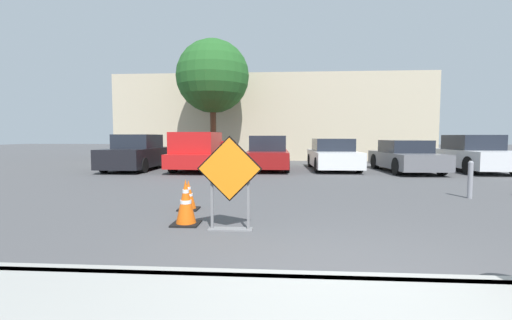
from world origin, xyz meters
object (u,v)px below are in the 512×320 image
object	(u,v)px
pickup_truck	(202,153)
parked_car_fourth	(405,157)
traffic_cone_nearest	(186,202)
parked_car_third	(333,155)
traffic_cone_second	(189,195)
parked_car_nearest	(137,154)
bollard_nearest	(470,178)
road_closed_sign	(230,178)
parked_car_second	(268,154)
parked_car_fifth	(473,155)

from	to	relation	value
pickup_truck	parked_car_fourth	size ratio (longest dim) A/B	1.23
traffic_cone_nearest	parked_car_third	bearing A→B (deg)	68.15
traffic_cone_second	parked_car_nearest	world-z (taller)	parked_car_nearest
traffic_cone_second	pickup_truck	bearing A→B (deg)	101.07
pickup_truck	bollard_nearest	distance (m)	10.07
road_closed_sign	parked_car_second	world-z (taller)	parked_car_second
pickup_truck	parked_car_fifth	world-z (taller)	pickup_truck
parked_car_third	parked_car_fourth	world-z (taller)	parked_car_third
road_closed_sign	parked_car_third	world-z (taller)	road_closed_sign
traffic_cone_second	bollard_nearest	world-z (taller)	bollard_nearest
parked_car_second	parked_car_fifth	world-z (taller)	parked_car_fifth
pickup_truck	parked_car_fifth	bearing A→B (deg)	-177.11
parked_car_fifth	bollard_nearest	distance (m)	7.37
traffic_cone_second	parked_car_fifth	bearing A→B (deg)	39.64
pickup_truck	parked_car_nearest	bearing A→B (deg)	3.36
traffic_cone_nearest	traffic_cone_second	size ratio (longest dim) A/B	1.29
traffic_cone_nearest	parked_car_nearest	distance (m)	10.17
road_closed_sign	parked_car_fifth	world-z (taller)	parked_car_fifth
traffic_cone_nearest	parked_car_fifth	xyz separation A→B (m)	(9.58, 9.28, 0.33)
parked_car_fifth	parked_car_nearest	bearing A→B (deg)	0.18
parked_car_fourth	bollard_nearest	size ratio (longest dim) A/B	4.76
bollard_nearest	road_closed_sign	bearing A→B (deg)	-149.20
parked_car_third	parked_car_fourth	xyz separation A→B (m)	(2.85, -0.74, -0.02)
road_closed_sign	parked_car_third	distance (m)	10.47
parked_car_nearest	traffic_cone_nearest	bearing A→B (deg)	117.73
parked_car_fifth	road_closed_sign	bearing A→B (deg)	46.69
traffic_cone_second	parked_car_second	size ratio (longest dim) A/B	0.14
parked_car_third	bollard_nearest	xyz separation A→B (m)	(2.15, -6.87, -0.16)
pickup_truck	traffic_cone_second	bearing A→B (deg)	103.06
traffic_cone_nearest	traffic_cone_second	bearing A→B (deg)	102.94
pickup_truck	parked_car_third	bearing A→B (deg)	-172.21
parked_car_third	bollard_nearest	size ratio (longest dim) A/B	4.78
road_closed_sign	parked_car_third	size ratio (longest dim) A/B	0.35
road_closed_sign	parked_car_third	xyz separation A→B (m)	(3.10, 10.00, -0.19)
road_closed_sign	parked_car_nearest	bearing A→B (deg)	120.17
traffic_cone_second	pickup_truck	xyz separation A→B (m)	(-1.56, 7.97, 0.45)
traffic_cone_nearest	parked_car_second	bearing A→B (deg)	83.78
pickup_truck	traffic_cone_nearest	bearing A→B (deg)	103.29
traffic_cone_nearest	pickup_truck	xyz separation A→B (m)	(-1.82, 9.10, 0.37)
parked_car_second	parked_car_third	size ratio (longest dim) A/B	1.00
traffic_cone_second	road_closed_sign	bearing A→B (deg)	-54.29
parked_car_second	bollard_nearest	bearing A→B (deg)	126.12
parked_car_third	traffic_cone_nearest	bearing A→B (deg)	67.11
parked_car_second	road_closed_sign	bearing A→B (deg)	87.90
parked_car_nearest	parked_car_fourth	xyz separation A→B (m)	(11.38, -0.09, -0.09)
parked_car_fifth	bollard_nearest	xyz separation A→B (m)	(-3.54, -6.47, -0.23)
traffic_cone_nearest	bollard_nearest	size ratio (longest dim) A/B	0.85
road_closed_sign	parked_car_fourth	world-z (taller)	road_closed_sign
road_closed_sign	parked_car_second	distance (m)	9.84
parked_car_nearest	bollard_nearest	size ratio (longest dim) A/B	4.78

